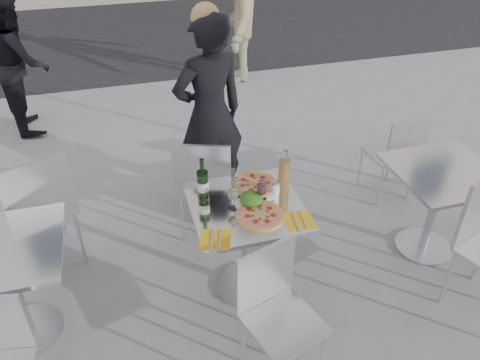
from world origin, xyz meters
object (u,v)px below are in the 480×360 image
object	(u,v)px
pizza_far	(254,185)
salad_plate	(252,200)
chair_far	(205,181)
pizza_near	(260,215)
carafe	(284,173)
main_table	(246,230)
side_chair_rfar	(397,151)
woman_diner	(210,115)
pedestrian_b	(237,13)
wineglass_red_a	(262,190)
wineglass_white_b	(236,183)
pedestrian_a	(19,62)
side_table_left	(8,274)
side_chair_lfar	(39,205)
wine_bottle	(203,183)
wineglass_red_b	(262,187)
side_table_right	(438,194)
wineglass_white_a	(233,195)
napkin_right	(299,221)
chair_near	(275,304)
sugar_shaker	(274,188)
napkin_left	(215,239)

from	to	relation	value
pizza_far	salad_plate	xyz separation A→B (m)	(-0.08, -0.18, 0.02)
chair_far	pizza_near	bearing A→B (deg)	123.87
pizza_far	carafe	world-z (taller)	carafe
main_table	side_chair_rfar	size ratio (longest dim) A/B	0.88
side_chair_rfar	woman_diner	distance (m)	1.66
pedestrian_b	wineglass_red_a	size ratio (longest dim) A/B	11.56
wineglass_white_b	wineglass_red_a	xyz separation A→B (m)	(0.14, -0.11, 0.00)
pedestrian_a	salad_plate	bearing A→B (deg)	-162.50
side_table_left	woman_diner	world-z (taller)	woman_diner
side_chair_lfar	wine_bottle	distance (m)	1.21
pizza_near	wineglass_red_b	xyz separation A→B (m)	(0.06, 0.16, 0.10)
side_table_right	wineglass_red_a	xyz separation A→B (m)	(-1.40, -0.01, 0.32)
pizza_far	carafe	xyz separation A→B (m)	(0.19, -0.06, 0.10)
chair_far	wineglass_white_a	distance (m)	0.70
side_table_left	napkin_right	size ratio (longest dim) A/B	3.74
carafe	wineglass_white_a	bearing A→B (deg)	-161.74
side_table_left	salad_plate	world-z (taller)	salad_plate
pedestrian_b	pizza_far	distance (m)	3.73
napkin_right	wineglass_white_b	bearing A→B (deg)	137.14
side_chair_lfar	wineglass_red_a	xyz separation A→B (m)	(1.45, -0.59, 0.26)
pizza_near	wine_bottle	distance (m)	0.44
side_table_right	napkin_right	distance (m)	1.27
chair_near	wineglass_red_b	size ratio (longest dim) A/B	5.49
chair_far	wine_bottle	bearing A→B (deg)	96.97
pedestrian_a	pedestrian_b	bearing A→B (deg)	-86.51
pedestrian_b	main_table	bearing A→B (deg)	-0.81
woman_diner	sugar_shaker	xyz separation A→B (m)	(0.20, -1.06, -0.05)
main_table	pizza_far	size ratio (longest dim) A/B	2.09
chair_far	side_table_left	bearing A→B (deg)	44.03
side_table_right	chair_far	size ratio (longest dim) A/B	0.80
sugar_shaker	wineglass_white_b	distance (m)	0.26
salad_plate	napkin_right	world-z (taller)	salad_plate
side_table_left	side_table_right	xyz separation A→B (m)	(3.00, 0.00, 0.00)
napkin_right	side_table_left	bearing A→B (deg)	177.66
salad_plate	side_chair_rfar	bearing A→B (deg)	24.08
side_table_right	carafe	size ratio (longest dim) A/B	2.59
carafe	chair_near	bearing A→B (deg)	-112.53
side_chair_rfar	woman_diner	world-z (taller)	woman_diner
chair_far	napkin_left	world-z (taller)	chair_far
wineglass_white_b	wine_bottle	bearing A→B (deg)	163.89
pizza_near	sugar_shaker	bearing A→B (deg)	50.62
main_table	pedestrian_a	size ratio (longest dim) A/B	0.48
side_chair_lfar	side_chair_rfar	world-z (taller)	side_chair_lfar
wineglass_white_b	wineglass_red_b	bearing A→B (deg)	-27.31
side_table_left	wineglass_red_b	distance (m)	1.64
wineglass_red_b	carafe	bearing A→B (deg)	26.76
salad_plate	napkin_left	distance (m)	0.41
main_table	side_table_right	size ratio (longest dim) A/B	1.00
pizza_far	wineglass_red_a	size ratio (longest dim) A/B	2.28
chair_near	wineglass_white_b	size ratio (longest dim) A/B	5.49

